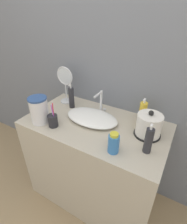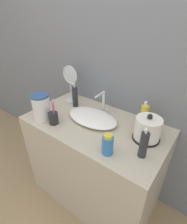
{
  "view_description": "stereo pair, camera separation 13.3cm",
  "coord_description": "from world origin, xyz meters",
  "views": [
    {
      "loc": [
        0.56,
        -0.67,
        1.66
      ],
      "look_at": [
        -0.01,
        0.31,
        0.97
      ],
      "focal_mm": 28.0,
      "sensor_mm": 36.0,
      "label": 1
    },
    {
      "loc": [
        0.67,
        -0.6,
        1.66
      ],
      "look_at": [
        -0.01,
        0.31,
        0.97
      ],
      "focal_mm": 28.0,
      "sensor_mm": 36.0,
      "label": 2
    }
  ],
  "objects": [
    {
      "name": "mouthwash_bottle",
      "position": [
        0.25,
        0.1,
        0.94
      ],
      "size": [
        0.07,
        0.07,
        0.14
      ],
      "color": "#3370B7",
      "rests_on": "vanity_counter"
    },
    {
      "name": "vanity_counter",
      "position": [
        0.0,
        0.31,
        0.43
      ],
      "size": [
        1.13,
        0.62,
        0.87
      ],
      "color": "#B7AD99",
      "rests_on": "ground_plane"
    },
    {
      "name": "sink_basin",
      "position": [
        -0.04,
        0.34,
        0.9
      ],
      "size": [
        0.43,
        0.26,
        0.06
      ],
      "color": "white",
      "rests_on": "vanity_counter"
    },
    {
      "name": "shampoo_bottle",
      "position": [
        -0.31,
        0.43,
        0.97
      ],
      "size": [
        0.05,
        0.05,
        0.22
      ],
      "color": "#28282D",
      "rests_on": "vanity_counter"
    },
    {
      "name": "water_pitcher",
      "position": [
        -0.39,
        0.12,
        0.98
      ],
      "size": [
        0.14,
        0.14,
        0.21
      ],
      "color": "silver",
      "rests_on": "vanity_counter"
    },
    {
      "name": "hand_cream_bottle",
      "position": [
        0.44,
        0.21,
        0.96
      ],
      "size": [
        0.05,
        0.05,
        0.21
      ],
      "color": "#28282D",
      "rests_on": "vanity_counter"
    },
    {
      "name": "ground_plane",
      "position": [
        0.0,
        0.0,
        0.0
      ],
      "size": [
        12.0,
        12.0,
        0.0
      ],
      "primitive_type": "plane",
      "color": "#997F5B"
    },
    {
      "name": "faucet",
      "position": [
        -0.04,
        0.48,
        0.98
      ],
      "size": [
        0.06,
        0.13,
        0.2
      ],
      "color": "silver",
      "rests_on": "vanity_counter"
    },
    {
      "name": "lotion_bottle",
      "position": [
        0.31,
        0.51,
        0.96
      ],
      "size": [
        0.06,
        0.06,
        0.21
      ],
      "color": "gold",
      "rests_on": "vanity_counter"
    },
    {
      "name": "toothbrush_cup",
      "position": [
        -0.26,
        0.12,
        0.92
      ],
      "size": [
        0.08,
        0.08,
        0.21
      ],
      "color": "#232328",
      "rests_on": "vanity_counter"
    },
    {
      "name": "wall_back",
      "position": [
        0.0,
        0.64,
        1.3
      ],
      "size": [
        6.0,
        0.04,
        2.6
      ],
      "color": "slate",
      "rests_on": "ground_plane"
    },
    {
      "name": "electric_kettle",
      "position": [
        0.39,
        0.38,
        0.95
      ],
      "size": [
        0.19,
        0.19,
        0.2
      ],
      "color": "black",
      "rests_on": "vanity_counter"
    },
    {
      "name": "vanity_mirror",
      "position": [
        -0.42,
        0.49,
        1.06
      ],
      "size": [
        0.17,
        0.12,
        0.34
      ],
      "color": "silver",
      "rests_on": "vanity_counter"
    }
  ]
}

